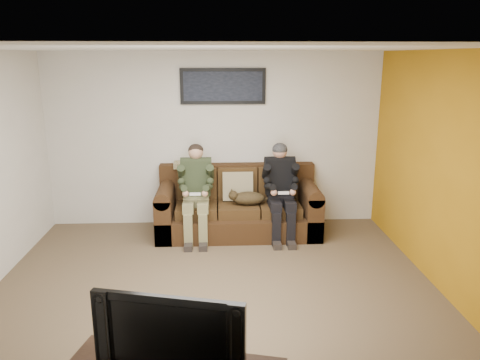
{
  "coord_description": "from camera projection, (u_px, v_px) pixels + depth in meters",
  "views": [
    {
      "loc": [
        0.04,
        -4.73,
        2.53
      ],
      "look_at": [
        0.33,
        1.2,
        0.95
      ],
      "focal_mm": 35.0,
      "sensor_mm": 36.0,
      "label": 1
    }
  ],
  "objects": [
    {
      "name": "television",
      "position": [
        173.0,
        329.0,
        3.12
      ],
      "size": [
        1.02,
        0.37,
        0.59
      ],
      "primitive_type": "imported",
      "rotation": [
        0.0,
        0.0,
        -0.24
      ],
      "color": "black",
      "rests_on": "tv_stand"
    },
    {
      "name": "sofa",
      "position": [
        238.0,
        208.0,
        6.91
      ],
      "size": [
        2.33,
        1.0,
        0.95
      ],
      "color": "#372110",
      "rests_on": "ground"
    },
    {
      "name": "framed_poster",
      "position": [
        223.0,
        86.0,
        6.82
      ],
      "size": [
        1.25,
        0.05,
        0.52
      ],
      "color": "black",
      "rests_on": "wall_back"
    },
    {
      "name": "wall_front",
      "position": [
        212.0,
        275.0,
        2.71
      ],
      "size": [
        5.0,
        0.0,
        5.0
      ],
      "primitive_type": "plane",
      "rotation": [
        -1.57,
        0.0,
        0.0
      ],
      "color": "beige",
      "rests_on": "ground"
    },
    {
      "name": "wall_back",
      "position": [
        215.0,
        140.0,
        7.05
      ],
      "size": [
        5.0,
        0.0,
        5.0
      ],
      "primitive_type": "plane",
      "rotation": [
        1.57,
        0.0,
        0.0
      ],
      "color": "beige",
      "rests_on": "ground"
    },
    {
      "name": "throw_pillow",
      "position": [
        238.0,
        186.0,
        6.87
      ],
      "size": [
        0.44,
        0.21,
        0.44
      ],
      "primitive_type": "cube",
      "rotation": [
        -0.21,
        0.0,
        0.0
      ],
      "color": "#8B7E5B",
      "rests_on": "sofa"
    },
    {
      "name": "throw_blanket",
      "position": [
        190.0,
        165.0,
        7.0
      ],
      "size": [
        0.48,
        0.23,
        0.08
      ],
      "primitive_type": "cube",
      "color": "tan",
      "rests_on": "sofa"
    },
    {
      "name": "person_left",
      "position": [
        196.0,
        186.0,
        6.59
      ],
      "size": [
        0.51,
        0.87,
        1.32
      ],
      "color": "olive",
      "rests_on": "sofa"
    },
    {
      "name": "person_right",
      "position": [
        281.0,
        185.0,
        6.64
      ],
      "size": [
        0.51,
        0.86,
        1.33
      ],
      "color": "black",
      "rests_on": "sofa"
    },
    {
      "name": "cat",
      "position": [
        247.0,
        198.0,
        6.67
      ],
      "size": [
        0.66,
        0.26,
        0.24
      ],
      "color": "#47361C",
      "rests_on": "sofa"
    },
    {
      "name": "accent_wall_right",
      "position": [
        447.0,
        175.0,
        5.0
      ],
      "size": [
        0.0,
        4.5,
        4.5
      ],
      "primitive_type": "plane",
      "rotation": [
        1.57,
        0.0,
        -1.57
      ],
      "color": "#AF7611",
      "rests_on": "ground"
    },
    {
      "name": "floor",
      "position": [
        216.0,
        290.0,
        5.21
      ],
      "size": [
        5.0,
        5.0,
        0.0
      ],
      "primitive_type": "plane",
      "color": "brown",
      "rests_on": "ground"
    },
    {
      "name": "wall_right",
      "position": [
        448.0,
        175.0,
        5.0
      ],
      "size": [
        0.0,
        4.5,
        4.5
      ],
      "primitive_type": "plane",
      "rotation": [
        1.57,
        0.0,
        -1.57
      ],
      "color": "beige",
      "rests_on": "ground"
    },
    {
      "name": "ceiling",
      "position": [
        212.0,
        48.0,
        4.55
      ],
      "size": [
        5.0,
        5.0,
        0.0
      ],
      "primitive_type": "plane",
      "rotation": [
        3.14,
        0.0,
        0.0
      ],
      "color": "silver",
      "rests_on": "ground"
    }
  ]
}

